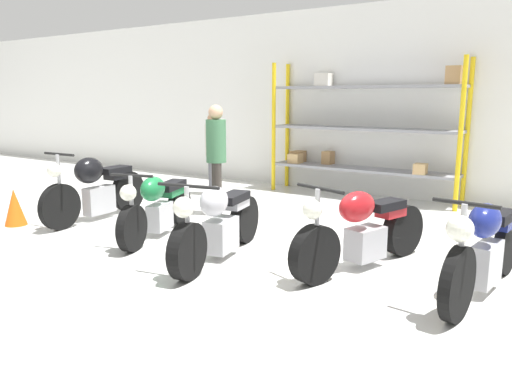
{
  "coord_description": "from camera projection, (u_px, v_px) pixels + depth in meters",
  "views": [
    {
      "loc": [
        3.43,
        -4.79,
        1.9
      ],
      "look_at": [
        0.0,
        0.4,
        0.7
      ],
      "focal_mm": 35.0,
      "sensor_mm": 36.0,
      "label": 1
    }
  ],
  "objects": [
    {
      "name": "motorcycle_green",
      "position": [
        158.0,
        205.0,
        6.79
      ],
      "size": [
        0.84,
        1.94,
        0.96
      ],
      "rotation": [
        0.0,
        0.0,
        -1.26
      ],
      "color": "black",
      "rests_on": "ground_plane"
    },
    {
      "name": "motorcycle_black",
      "position": [
        95.0,
        187.0,
        7.69
      ],
      "size": [
        0.6,
        2.05,
        1.11
      ],
      "rotation": [
        0.0,
        0.0,
        -1.51
      ],
      "color": "black",
      "rests_on": "ground_plane"
    },
    {
      "name": "back_wall",
      "position": [
        375.0,
        101.0,
        9.48
      ],
      "size": [
        30.0,
        0.08,
        3.6
      ],
      "color": "white",
      "rests_on": "ground_plane"
    },
    {
      "name": "person_browsing",
      "position": [
        216.0,
        150.0,
        7.96
      ],
      "size": [
        0.45,
        0.45,
        1.76
      ],
      "rotation": [
        0.0,
        0.0,
        3.99
      ],
      "color": "#38332D",
      "rests_on": "ground_plane"
    },
    {
      "name": "motorcycle_silver",
      "position": [
        219.0,
        223.0,
        5.84
      ],
      "size": [
        0.76,
        2.09,
        1.01
      ],
      "rotation": [
        0.0,
        0.0,
        -1.38
      ],
      "color": "black",
      "rests_on": "ground_plane"
    },
    {
      "name": "motorcycle_red",
      "position": [
        362.0,
        231.0,
        5.51
      ],
      "size": [
        0.91,
        2.07,
        1.01
      ],
      "rotation": [
        0.0,
        0.0,
        -1.88
      ],
      "color": "black",
      "rests_on": "ground_plane"
    },
    {
      "name": "ground_plane",
      "position": [
        238.0,
        253.0,
        6.13
      ],
      "size": [
        30.0,
        30.0,
        0.0
      ],
      "primitive_type": "plane",
      "color": "silver"
    },
    {
      "name": "shelving_rack",
      "position": [
        360.0,
        128.0,
        9.35
      ],
      "size": [
        3.65,
        0.63,
        2.55
      ],
      "color": "yellow",
      "rests_on": "ground_plane"
    },
    {
      "name": "person_near_rack",
      "position": [
        213.0,
        147.0,
        9.64
      ],
      "size": [
        0.39,
        0.39,
        1.58
      ],
      "rotation": [
        0.0,
        0.0,
        3.4
      ],
      "color": "#595960",
      "rests_on": "ground_plane"
    },
    {
      "name": "motorcycle_blue",
      "position": [
        485.0,
        248.0,
        4.74
      ],
      "size": [
        0.55,
        2.19,
        1.04
      ],
      "rotation": [
        0.0,
        0.0,
        -1.69
      ],
      "color": "black",
      "rests_on": "ground_plane"
    },
    {
      "name": "traffic_cone",
      "position": [
        15.0,
        207.0,
        7.41
      ],
      "size": [
        0.32,
        0.32,
        0.55
      ],
      "color": "orange",
      "rests_on": "ground_plane"
    }
  ]
}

